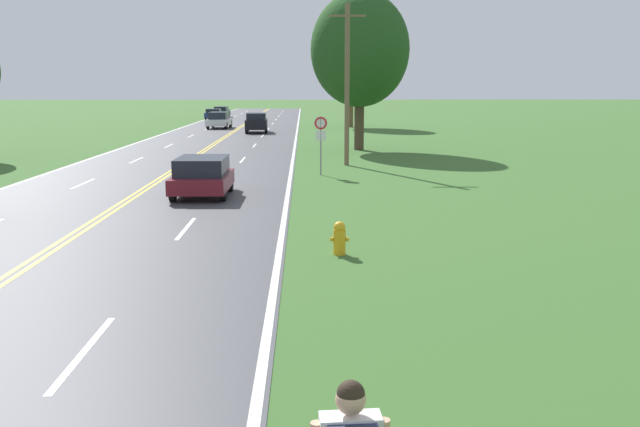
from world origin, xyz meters
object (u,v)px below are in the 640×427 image
Objects in this scene: tree_mid_treeline at (360,50)px; car_white_sedan_receding at (219,120)px; tree_left_verge at (351,62)px; car_dark_blue_sedan_distant at (214,114)px; fire_hydrant at (339,238)px; car_maroon_hatchback_mid_near at (202,176)px; traffic_sign at (321,131)px; car_black_suv_mid_far at (256,122)px; car_dark_green_sedan_horizon at (221,112)px.

tree_mid_treeline is 2.23× the size of car_white_sedan_receding.
car_dark_blue_sedan_distant is (-15.35, 15.52, -5.59)m from tree_left_verge.
fire_hydrant is 0.19× the size of car_white_sedan_receding.
car_white_sedan_receding reaches higher than car_maroon_hatchback_mid_near.
tree_left_verge is at bearing 84.04° from traffic_sign.
car_dark_blue_sedan_distant is at bearing 134.68° from tree_left_verge.
traffic_sign is 0.27× the size of tree_mid_treeline.
car_white_sedan_receding is (-4.34, 40.35, 0.04)m from car_maroon_hatchback_mid_near.
tree_mid_treeline is at bearing -149.83° from car_white_sedan_receding.
tree_mid_treeline is (2.63, 26.88, 5.74)m from fire_hydrant.
traffic_sign is 36.76m from tree_left_verge.
tree_left_verge is at bearing 169.04° from car_maroon_hatchback_mid_near.
tree_mid_treeline is 2.33× the size of car_black_suv_mid_far.
traffic_sign is 58.49m from car_dark_green_sedan_horizon.
fire_hydrant is 51.43m from tree_left_verge.
fire_hydrant is at bearing -95.59° from tree_mid_treeline.
car_maroon_hatchback_mid_near is 63.61m from car_dark_green_sedan_horizon.
car_maroon_hatchback_mid_near is (-4.53, 8.78, 0.35)m from fire_hydrant.
car_black_suv_mid_far is (-8.61, -7.98, -5.36)m from tree_left_verge.
traffic_sign reaches higher than car_dark_blue_sedan_distant.
traffic_sign is at bearing 90.31° from fire_hydrant.
car_maroon_hatchback_mid_near reaches higher than car_dark_green_sedan_horizon.
tree_mid_treeline is 42.45m from car_dark_blue_sedan_distant.
car_black_suv_mid_far is 0.96× the size of car_white_sedan_receding.
car_dark_green_sedan_horizon is at bearing 9.11° from car_white_sedan_receding.
tree_mid_treeline reaches higher than traffic_sign.
car_white_sedan_receding is (-3.96, 6.14, -0.12)m from car_black_suv_mid_far.
car_dark_green_sedan_horizon is (-6.85, 63.24, -0.03)m from car_maroon_hatchback_mid_near.
fire_hydrant is at bearing -171.09° from car_dark_blue_sedan_distant.
car_dark_green_sedan_horizon is at bearing 101.14° from traffic_sign.
car_dark_green_sedan_horizon is (-6.47, 29.04, -0.19)m from car_black_suv_mid_far.
tree_left_verge is at bearing -136.34° from car_dark_blue_sedan_distant.
car_dark_green_sedan_horizon is (-11.29, 57.37, -1.25)m from traffic_sign.
traffic_sign is at bearing -168.45° from car_dark_blue_sedan_distant.
car_maroon_hatchback_mid_near is (-7.16, -18.10, -5.38)m from tree_mid_treeline.
car_white_sedan_receding is 0.99× the size of car_dark_green_sedan_horizon.
car_dark_green_sedan_horizon is (-14.00, 45.14, -5.41)m from tree_mid_treeline.
tree_left_verge reaches higher than traffic_sign.
car_black_suv_mid_far is 7.31m from car_white_sedan_receding.
car_white_sedan_receding is at bearing -171.95° from car_dark_green_sedan_horizon.
tree_mid_treeline reaches higher than car_maroon_hatchback_mid_near.
car_black_suv_mid_far is (-0.37, 34.21, 0.16)m from car_maroon_hatchback_mid_near.
fire_hydrant is 43.27m from car_black_suv_mid_far.
traffic_sign is at bearing 142.94° from car_maroon_hatchback_mid_near.
tree_left_verge reaches higher than car_white_sedan_receding.
tree_mid_treeline is 20.19m from car_maroon_hatchback_mid_near.
tree_mid_treeline is 2.21× the size of car_dark_green_sedan_horizon.
car_maroon_hatchback_mid_near is at bearing -172.02° from car_dark_green_sedan_horizon.
fire_hydrant is 0.20× the size of car_dark_blue_sedan_distant.
traffic_sign is at bearing -95.96° from tree_left_verge.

